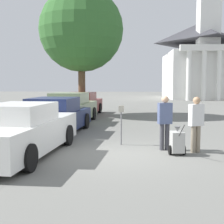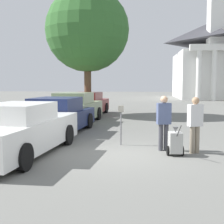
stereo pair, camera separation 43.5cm
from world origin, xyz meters
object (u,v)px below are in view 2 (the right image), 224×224
at_px(parked_car_white, 21,131).
at_px(parked_car_maroon, 87,104).
at_px(church, 211,52).
at_px(parked_car_sage, 75,109).
at_px(person_supervisor, 195,121).
at_px(person_worker, 164,119).
at_px(equipment_cart, 175,142).
at_px(parking_meter, 121,118).
at_px(parked_car_navy, 57,117).

xyz_separation_m(parked_car_white, parked_car_maroon, (0.00, 11.05, -0.02)).
height_order(parked_car_maroon, church, church).
relative_size(parked_car_sage, person_supervisor, 2.89).
height_order(person_worker, equipment_cart, person_worker).
bearing_deg(church, parked_car_white, -110.21).
bearing_deg(parked_car_maroon, person_supervisor, -58.65).
relative_size(parked_car_maroon, person_supervisor, 2.93).
xyz_separation_m(person_supervisor, equipment_cart, (-0.61, -0.34, -0.57)).
xyz_separation_m(parked_car_sage, equipment_cart, (4.48, -6.92, -0.35)).
distance_m(parked_car_white, parked_car_sage, 7.24).
bearing_deg(parking_meter, parked_car_navy, 141.87).
height_order(person_supervisor, equipment_cart, person_supervisor).
height_order(parked_car_navy, parked_car_sage, parked_car_sage).
relative_size(parked_car_white, church, 0.21).
bearing_deg(parked_car_maroon, parked_car_white, -84.75).
distance_m(parked_car_white, parked_car_navy, 3.89).
distance_m(parked_car_maroon, person_supervisor, 11.55).
bearing_deg(parked_car_white, church, 75.04).
bearing_deg(church, person_supervisor, -102.51).
height_order(parked_car_navy, church, church).
bearing_deg(parked_car_sage, parked_car_navy, -84.77).
bearing_deg(parked_car_sage, parking_meter, -57.98).
distance_m(parked_car_white, parked_car_maroon, 11.05).
bearing_deg(church, parked_car_navy, -112.60).
relative_size(parked_car_sage, equipment_cart, 4.89).
relative_size(parked_car_sage, parked_car_maroon, 0.99).
relative_size(person_supervisor, equipment_cart, 1.69).
height_order(parked_car_maroon, person_supervisor, person_supervisor).
height_order(parked_car_navy, parked_car_maroon, parked_car_navy).
height_order(person_worker, person_supervisor, person_worker).
relative_size(person_worker, church, 0.07).
relative_size(parked_car_navy, parked_car_maroon, 1.02).
relative_size(parked_car_white, parked_car_navy, 1.06).
xyz_separation_m(parked_car_navy, person_worker, (4.18, -2.92, 0.29)).
height_order(parked_car_maroon, parking_meter, parked_car_maroon).
bearing_deg(parking_meter, church, 73.30).
bearing_deg(person_worker, person_supervisor, 148.08).
bearing_deg(parked_car_white, person_supervisor, 12.79).
height_order(parked_car_navy, person_supervisor, person_supervisor).
distance_m(parked_car_white, parking_meter, 3.28).
distance_m(parked_car_maroon, person_worker, 10.91).
distance_m(parked_car_sage, parking_meter, 6.22).
bearing_deg(parking_meter, equipment_cart, -39.15).
relative_size(parked_car_navy, equipment_cart, 5.04).
height_order(parked_car_white, person_worker, person_worker).
bearing_deg(equipment_cart, parking_meter, 135.64).
bearing_deg(parked_car_navy, parked_car_maroon, 95.24).
bearing_deg(person_supervisor, equipment_cart, 7.57).
xyz_separation_m(parked_car_white, parking_meter, (2.80, 1.69, 0.23)).
distance_m(person_supervisor, equipment_cart, 0.90).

